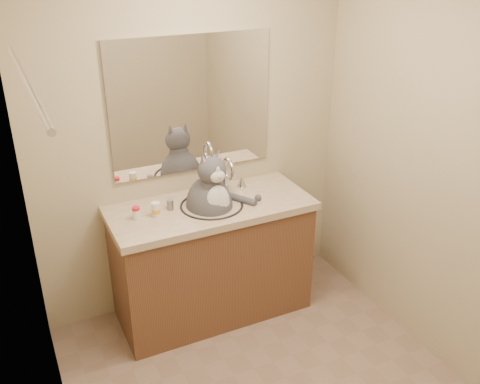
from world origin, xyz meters
name	(u,v)px	position (x,y,z in m)	size (l,w,h in m)	color
room	(286,221)	(0.00, 0.00, 1.20)	(2.22, 2.52, 2.42)	gray
vanity	(212,257)	(0.00, 0.96, 0.44)	(1.34, 0.59, 1.12)	brown
mirror	(192,105)	(0.00, 1.24, 1.45)	(1.10, 0.02, 0.90)	white
shower_curtain	(63,295)	(-1.05, 0.10, 1.03)	(0.02, 1.30, 1.93)	beige
cat	(211,202)	(-0.01, 0.94, 0.88)	(0.46, 0.36, 0.60)	#49484E
pill_bottle_redcap	(136,213)	(-0.49, 0.97, 0.89)	(0.05, 0.05, 0.08)	white
pill_bottle_orange	(156,210)	(-0.37, 0.96, 0.90)	(0.06, 0.06, 0.09)	white
grey_canister	(170,205)	(-0.26, 1.01, 0.88)	(0.05, 0.05, 0.07)	slate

